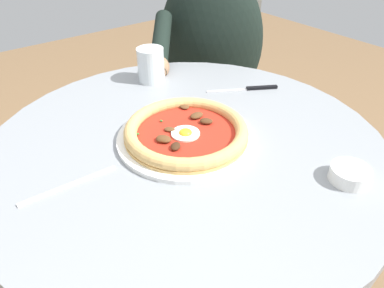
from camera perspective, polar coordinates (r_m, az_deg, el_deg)
dining_table at (r=0.89m, az=-0.82°, el=-8.15°), size 0.89×0.89×0.73m
pizza_on_plate at (r=0.78m, az=-0.84°, el=1.96°), size 0.31×0.31×0.04m
water_glass at (r=1.04m, az=-6.64°, el=12.25°), size 0.08×0.08×0.10m
steak_knife at (r=1.01m, az=9.75°, el=8.85°), size 0.11×0.18×0.01m
ramekin_capers at (r=0.73m, az=24.17°, el=-4.42°), size 0.08×0.08×0.03m
fork_utensil at (r=0.70m, az=-19.23°, el=-6.34°), size 0.02×0.19×0.00m
diner_person at (r=1.44m, az=2.72°, el=8.63°), size 0.44×0.57×1.17m
cafe_chair_diner at (r=1.57m, az=3.30°, el=11.80°), size 0.58×0.58×0.92m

